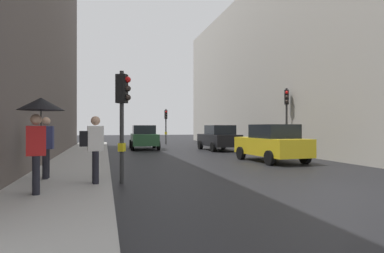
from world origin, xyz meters
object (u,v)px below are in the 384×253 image
at_px(traffic_light_far_median, 166,120).
at_px(traffic_light_near_right, 123,106).
at_px(pedestrian_with_black_backpack, 94,145).
at_px(car_dark_suv, 219,138).
at_px(pedestrian_with_grey_backpack, 44,144).
at_px(traffic_light_mid_street, 287,109).
at_px(car_yellow_taxi, 272,143).
at_px(car_green_estate, 144,137).
at_px(pedestrian_with_umbrella, 39,118).

distance_m(traffic_light_far_median, traffic_light_near_right, 21.63).
relative_size(traffic_light_near_right, pedestrian_with_black_backpack, 1.85).
relative_size(traffic_light_near_right, car_dark_suv, 0.77).
xyz_separation_m(traffic_light_far_median, pedestrian_with_grey_backpack, (-7.28, -20.59, -1.14)).
xyz_separation_m(traffic_light_mid_street, pedestrian_with_grey_backpack, (-11.96, -6.97, -1.53)).
bearing_deg(car_yellow_taxi, pedestrian_with_black_backpack, -147.44).
height_order(car_yellow_taxi, pedestrian_with_grey_backpack, pedestrian_with_grey_backpack).
bearing_deg(pedestrian_with_grey_backpack, traffic_light_far_median, 70.52).
bearing_deg(traffic_light_near_right, pedestrian_with_black_backpack, -135.31).
xyz_separation_m(car_green_estate, car_dark_suv, (4.91, -2.72, 0.00)).
bearing_deg(car_dark_suv, traffic_light_mid_street, -61.10).
xyz_separation_m(car_green_estate, pedestrian_with_black_backpack, (-3.09, -15.53, 0.29)).
distance_m(car_dark_suv, pedestrian_with_umbrella, 16.66).
distance_m(traffic_light_mid_street, pedestrian_with_grey_backpack, 13.93).
relative_size(traffic_light_near_right, pedestrian_with_grey_backpack, 1.85).
height_order(traffic_light_mid_street, pedestrian_with_grey_backpack, traffic_light_mid_street).
height_order(car_dark_suv, pedestrian_with_grey_backpack, pedestrian_with_grey_backpack).
distance_m(traffic_light_far_median, traffic_light_mid_street, 14.41).
xyz_separation_m(pedestrian_with_black_backpack, pedestrian_with_grey_backpack, (-1.40, 1.21, 0.00)).
xyz_separation_m(traffic_light_far_median, car_yellow_taxi, (2.03, -16.75, -1.42)).
height_order(traffic_light_far_median, pedestrian_with_black_backpack, traffic_light_far_median).
xyz_separation_m(traffic_light_far_median, car_green_estate, (-2.79, -6.27, -1.42)).
height_order(car_yellow_taxi, car_green_estate, same).
height_order(traffic_light_far_median, car_green_estate, traffic_light_far_median).
distance_m(traffic_light_near_right, pedestrian_with_grey_backpack, 2.49).
bearing_deg(car_yellow_taxi, traffic_light_far_median, 96.91).
relative_size(traffic_light_far_median, car_dark_suv, 0.78).
height_order(pedestrian_with_umbrella, pedestrian_with_grey_backpack, pedestrian_with_umbrella).
distance_m(pedestrian_with_black_backpack, pedestrian_with_grey_backpack, 1.85).
relative_size(car_dark_suv, pedestrian_with_umbrella, 1.99).
xyz_separation_m(traffic_light_far_median, traffic_light_near_right, (-5.10, -21.02, -0.04)).
bearing_deg(car_dark_suv, car_green_estate, 151.01).
bearing_deg(pedestrian_with_grey_backpack, pedestrian_with_umbrella, -83.11).
height_order(traffic_light_near_right, pedestrian_with_grey_backpack, traffic_light_near_right).
bearing_deg(car_yellow_taxi, pedestrian_with_umbrella, -145.75).
bearing_deg(traffic_light_mid_street, traffic_light_near_right, -142.89).
height_order(car_green_estate, pedestrian_with_umbrella, pedestrian_with_umbrella).
height_order(car_dark_suv, pedestrian_with_umbrella, pedestrian_with_umbrella).
relative_size(traffic_light_near_right, car_yellow_taxi, 0.76).
height_order(traffic_light_mid_street, car_yellow_taxi, traffic_light_mid_street).
xyz_separation_m(traffic_light_far_median, car_dark_suv, (2.12, -8.99, -1.42)).
bearing_deg(car_dark_suv, traffic_light_far_median, 103.29).
relative_size(traffic_light_far_median, pedestrian_with_black_backpack, 1.88).
height_order(traffic_light_near_right, car_green_estate, traffic_light_near_right).
bearing_deg(car_green_estate, traffic_light_near_right, -98.90).
xyz_separation_m(traffic_light_near_right, car_yellow_taxi, (7.13, 4.27, -1.39)).
distance_m(car_green_estate, car_dark_suv, 5.62).
relative_size(car_green_estate, pedestrian_with_grey_backpack, 2.41).
height_order(traffic_light_near_right, car_dark_suv, traffic_light_near_right).
height_order(traffic_light_far_median, car_yellow_taxi, traffic_light_far_median).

